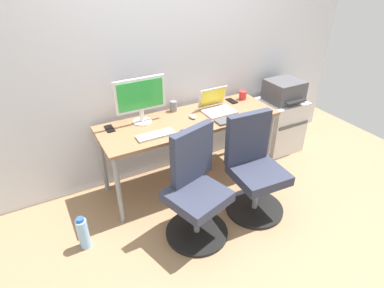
{
  "coord_description": "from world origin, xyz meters",
  "views": [
    {
      "loc": [
        -1.32,
        -2.46,
        2.11
      ],
      "look_at": [
        0.0,
        -0.05,
        0.47
      ],
      "focal_mm": 30.15,
      "sensor_mm": 36.0,
      "label": 1
    }
  ],
  "objects": [
    {
      "name": "office_chair_right",
      "position": [
        0.31,
        -0.65,
        0.42
      ],
      "size": [
        0.54,
        0.54,
        0.94
      ],
      "color": "black",
      "rests_on": "ground"
    },
    {
      "name": "keyboard_by_monitor",
      "position": [
        -0.42,
        -0.15,
        0.74
      ],
      "size": [
        0.34,
        0.12,
        0.02
      ],
      "primitive_type": "cube",
      "color": "#B7B7B7",
      "rests_on": "desk"
    },
    {
      "name": "ground_plane",
      "position": [
        0.0,
        0.0,
        0.0
      ],
      "size": [
        5.28,
        5.28,
        0.0
      ],
      "primitive_type": "plane",
      "color": "#9E7A56"
    },
    {
      "name": "side_cabinet",
      "position": [
        1.27,
        0.08,
        0.32
      ],
      "size": [
        0.48,
        0.46,
        0.63
      ],
      "color": "silver",
      "rests_on": "ground"
    },
    {
      "name": "phone_near_monitor",
      "position": [
        -0.74,
        0.17,
        0.73
      ],
      "size": [
        0.07,
        0.14,
        0.01
      ],
      "primitive_type": "cube",
      "color": "black",
      "rests_on": "desk"
    },
    {
      "name": "keyboard_by_laptop",
      "position": [
        0.35,
        -0.22,
        0.74
      ],
      "size": [
        0.34,
        0.12,
        0.02
      ],
      "primitive_type": "cube",
      "color": "#515156",
      "rests_on": "desk"
    },
    {
      "name": "pen_cup",
      "position": [
        -0.05,
        0.24,
        0.78
      ],
      "size": [
        0.07,
        0.07,
        0.1
      ],
      "primitive_type": "cylinder",
      "color": "slate",
      "rests_on": "desk"
    },
    {
      "name": "water_bottle_on_floor",
      "position": [
        -1.19,
        -0.39,
        0.15
      ],
      "size": [
        0.09,
        0.09,
        0.31
      ],
      "color": "#8CBFF2",
      "rests_on": "ground"
    },
    {
      "name": "desk",
      "position": [
        0.0,
        0.0,
        0.66
      ],
      "size": [
        1.76,
        0.6,
        0.73
      ],
      "color": "#996B47",
      "rests_on": "ground"
    },
    {
      "name": "mouse_by_laptop",
      "position": [
        -0.18,
        -0.23,
        0.74
      ],
      "size": [
        0.06,
        0.1,
        0.03
      ],
      "primitive_type": "ellipsoid",
      "color": "#2D2D2D",
      "rests_on": "desk"
    },
    {
      "name": "open_laptop",
      "position": [
        0.33,
        0.04,
        0.78
      ],
      "size": [
        0.31,
        0.28,
        0.22
      ],
      "color": "silver",
      "rests_on": "desk"
    },
    {
      "name": "office_chair_left",
      "position": [
        -0.3,
        -0.65,
        0.42
      ],
      "size": [
        0.54,
        0.54,
        0.94
      ],
      "color": "black",
      "rests_on": "ground"
    },
    {
      "name": "mouse_by_monitor",
      "position": [
        0.04,
        0.01,
        0.74
      ],
      "size": [
        0.06,
        0.1,
        0.03
      ],
      "primitive_type": "ellipsoid",
      "color": "silver",
      "rests_on": "desk"
    },
    {
      "name": "phone_near_laptop",
      "position": [
        0.6,
        0.16,
        0.73
      ],
      "size": [
        0.07,
        0.14,
        0.01
      ],
      "primitive_type": "cube",
      "color": "black",
      "rests_on": "desk"
    },
    {
      "name": "desktop_monitor",
      "position": [
        -0.42,
        0.16,
        0.98
      ],
      "size": [
        0.48,
        0.18,
        0.43
      ],
      "color": "silver",
      "rests_on": "desk"
    },
    {
      "name": "back_wall",
      "position": [
        0.0,
        0.38,
        1.3
      ],
      "size": [
        4.4,
        0.04,
        2.6
      ],
      "primitive_type": "cube",
      "color": "silver",
      "rests_on": "ground"
    },
    {
      "name": "printer",
      "position": [
        1.27,
        0.08,
        0.75
      ],
      "size": [
        0.38,
        0.4,
        0.24
      ],
      "color": "#515156",
      "rests_on": "side_cabinet"
    },
    {
      "name": "coffee_mug",
      "position": [
        0.74,
        0.15,
        0.77
      ],
      "size": [
        0.08,
        0.08,
        0.09
      ],
      "primitive_type": "cylinder",
      "color": "red",
      "rests_on": "desk"
    }
  ]
}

